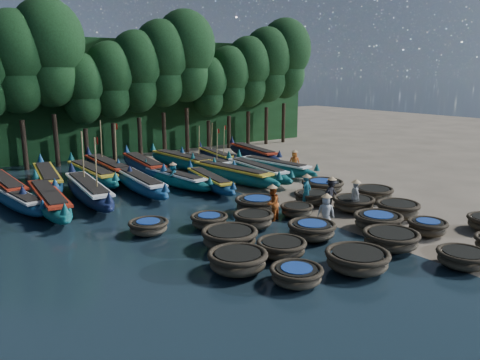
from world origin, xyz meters
TOP-DOWN VIEW (x-y plane):
  - ground at (0.00, 0.00)m, footprint 120.00×120.00m
  - foliage_wall at (0.00, 23.50)m, footprint 40.00×3.00m
  - coracle_3 at (0.34, -8.97)m, footprint 2.23×2.23m
  - coracle_5 at (-5.72, -6.49)m, footprint 1.86×1.86m
  - coracle_6 at (-3.15, -6.93)m, footprint 2.46×2.46m
  - coracle_7 at (-0.30, -6.24)m, footprint 2.85×2.85m
  - coracle_8 at (2.46, -6.11)m, footprint 1.95×1.95m
  - coracle_10 at (-6.78, -4.48)m, footprint 2.44×2.44m
  - coracle_11 at (-4.55, -4.31)m, footprint 2.16×2.16m
  - coracle_12 at (-2.13, -3.48)m, footprint 2.24×2.24m
  - coracle_13 at (1.22, -4.37)m, footprint 2.45×2.45m
  - coracle_14 at (3.45, -3.78)m, footprint 2.53×2.53m
  - coracle_15 at (-5.68, -2.32)m, footprint 2.89×2.89m
  - coracle_16 at (-3.33, -0.83)m, footprint 2.21×2.21m
  - coracle_17 at (-0.47, -0.67)m, footprint 1.71×1.71m
  - coracle_18 at (2.63, -1.65)m, footprint 2.45×2.45m
  - coracle_19 at (5.16, -0.89)m, footprint 2.24×2.24m
  - coracle_20 at (-7.70, 1.22)m, footprint 1.84×1.84m
  - coracle_21 at (-5.02, 0.35)m, footprint 1.78×1.78m
  - coracle_22 at (-1.66, 1.06)m, footprint 2.49×2.49m
  - coracle_23 at (1.87, 0.64)m, footprint 2.04×2.04m
  - coracle_24 at (3.92, 1.91)m, footprint 2.94×2.94m
  - long_boat_0 at (-11.70, 9.11)m, footprint 2.40×7.42m
  - long_boat_1 at (-10.41, 7.67)m, footprint 2.11×8.82m
  - long_boat_2 at (-8.08, 8.43)m, footprint 2.23×9.03m
  - long_boat_3 at (-4.84, 8.80)m, footprint 1.90×8.42m
  - long_boat_4 at (-2.39, 8.80)m, footprint 2.18×7.47m
  - long_boat_5 at (-0.92, 6.99)m, footprint 2.40×7.27m
  - long_boat_6 at (1.19, 7.58)m, footprint 2.83×8.64m
  - long_boat_7 at (3.26, 7.56)m, footprint 2.00×8.20m
  - long_boat_8 at (5.23, 8.04)m, footprint 2.46×7.89m
  - long_boat_9 at (-11.74, 12.50)m, footprint 1.97×8.59m
  - long_boat_10 at (-9.17, 13.21)m, footprint 2.71×8.90m
  - long_boat_11 at (-6.42, 13.02)m, footprint 1.79×8.64m
  - long_boat_12 at (-4.86, 14.40)m, footprint 1.67×9.03m
  - long_boat_13 at (-2.38, 13.78)m, footprint 2.37×8.79m
  - long_boat_14 at (0.66, 13.71)m, footprint 2.33×8.73m
  - long_boat_15 at (2.16, 12.50)m, footprint 1.60×7.46m
  - long_boat_16 at (4.26, 14.38)m, footprint 2.31×7.28m
  - long_boat_17 at (7.35, 13.43)m, footprint 2.77×8.67m
  - fisherman_0 at (-0.63, -2.84)m, footprint 0.93×0.92m
  - fisherman_1 at (1.15, 0.38)m, footprint 0.73×0.57m
  - fisherman_2 at (-1.88, -0.42)m, footprint 1.05×0.97m
  - fisherman_3 at (2.09, -0.56)m, footprint 1.14×0.75m
  - fisherman_4 at (2.32, -2.01)m, footprint 0.87×1.10m
  - fisherman_5 at (-2.57, 8.73)m, footprint 1.17×1.41m
  - fisherman_6 at (6.52, 7.37)m, footprint 0.94×0.94m
  - tree_3 at (-9.10, 20.00)m, footprint 4.92×4.92m
  - tree_4 at (-6.80, 20.00)m, footprint 5.34×5.34m
  - tree_5 at (-4.50, 20.00)m, footprint 3.68×3.68m
  - tree_6 at (-2.20, 20.00)m, footprint 4.09×4.09m
  - tree_7 at (0.10, 20.00)m, footprint 4.51×4.51m
  - tree_8 at (2.40, 20.00)m, footprint 4.92×4.92m
  - tree_9 at (4.70, 20.00)m, footprint 5.34×5.34m
  - tree_10 at (7.00, 20.00)m, footprint 3.68×3.68m
  - tree_11 at (9.30, 20.00)m, footprint 4.09×4.09m
  - tree_12 at (11.60, 20.00)m, footprint 4.51×4.51m
  - tree_13 at (13.90, 20.00)m, footprint 4.92×4.92m
  - tree_14 at (16.20, 20.00)m, footprint 5.34×5.34m

SIDE VIEW (x-z plane):
  - ground at x=0.00m, z-range 0.00..0.00m
  - coracle_17 at x=-0.47m, z-range 0.05..0.68m
  - coracle_5 at x=-5.72m, z-range 0.05..0.68m
  - coracle_20 at x=-7.70m, z-range 0.05..0.69m
  - coracle_3 at x=0.34m, z-range 0.05..0.71m
  - coracle_21 at x=-5.02m, z-range 0.05..0.72m
  - coracle_23 at x=1.87m, z-range 0.05..0.74m
  - coracle_11 at x=-4.55m, z-range 0.05..0.75m
  - coracle_8 at x=2.46m, z-range 0.05..0.74m
  - coracle_18 at x=2.63m, z-range 0.05..0.81m
  - coracle_12 at x=-2.13m, z-range 0.06..0.81m
  - coracle_7 at x=-0.30m, z-range 0.05..0.82m
  - coracle_16 at x=-3.33m, z-range 0.06..0.82m
  - coracle_6 at x=-3.15m, z-range 0.05..0.84m
  - coracle_13 at x=1.22m, z-range 0.06..0.83m
  - coracle_19 at x=5.16m, z-range 0.06..0.84m
  - coracle_10 at x=-6.78m, z-range 0.06..0.85m
  - coracle_22 at x=-1.66m, z-range 0.06..0.87m
  - coracle_15 at x=-5.68m, z-range 0.06..0.88m
  - coracle_24 at x=3.92m, z-range 0.06..0.89m
  - coracle_14 at x=3.45m, z-range 0.06..0.91m
  - long_boat_5 at x=-0.92m, z-range -0.15..1.14m
  - long_boat_16 at x=4.26m, z-range -1.07..2.06m
  - long_boat_0 at x=-11.70m, z-range -0.16..1.16m
  - long_boat_15 at x=2.16m, z-range -1.08..2.09m
  - long_boat_4 at x=-2.39m, z-range -0.16..1.17m
  - long_boat_8 at x=5.23m, z-range -0.17..1.23m
  - long_boat_7 at x=3.26m, z-range -0.17..1.27m
  - long_boat_3 at x=-4.84m, z-range -0.18..1.31m
  - long_boat_9 at x=-11.74m, z-range -0.18..1.33m
  - long_boat_11 at x=-6.42m, z-range -0.18..1.34m
  - long_boat_6 at x=1.19m, z-range -0.18..1.35m
  - long_boat_17 at x=7.35m, z-range -0.18..1.36m
  - long_boat_14 at x=0.66m, z-range -0.18..1.36m
  - long_boat_13 at x=-2.38m, z-range -0.19..1.37m
  - long_boat_1 at x=-10.41m, z-range -0.19..1.37m
  - long_boat_10 at x=-9.17m, z-range -0.19..1.39m
  - long_boat_12 at x=-4.86m, z-range -1.31..2.52m
  - long_boat_2 at x=-8.08m, z-range -1.31..2.53m
  - fisherman_5 at x=-2.57m, z-range -0.06..1.66m
  - fisherman_3 at x=2.09m, z-range -0.06..1.80m
  - fisherman_0 at x=-0.63m, z-range -0.04..1.78m
  - fisherman_6 at x=6.52m, z-range -0.04..1.80m
  - fisherman_2 at x=-1.88m, z-range -0.05..1.90m
  - fisherman_4 at x=2.32m, z-range -0.04..1.90m
  - fisherman_1 at x=1.15m, z-range -0.01..1.95m
  - foliage_wall at x=0.00m, z-range 0.00..10.00m
  - tree_5 at x=-4.50m, z-range 1.63..10.31m
  - tree_10 at x=7.00m, z-range 1.63..10.31m
  - tree_6 at x=-2.20m, z-range 1.82..11.47m
  - tree_11 at x=9.30m, z-range 1.82..11.47m
  - tree_7 at x=0.10m, z-range 2.01..12.64m
  - tree_12 at x=11.60m, z-range 2.01..12.64m
  - tree_3 at x=-9.10m, z-range 2.19..13.80m
  - tree_8 at x=2.40m, z-range 2.19..13.80m
  - tree_13 at x=13.90m, z-range 2.19..13.80m
  - tree_4 at x=-6.80m, z-range 2.38..14.96m
  - tree_9 at x=4.70m, z-range 2.38..14.96m
  - tree_14 at x=16.20m, z-range 2.38..14.96m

